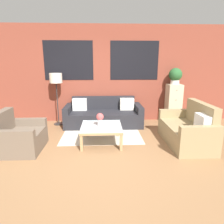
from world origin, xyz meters
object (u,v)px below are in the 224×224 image
potted_plant (175,75)px  drawer_cabinet (173,103)px  coffee_table (101,128)px  settee_vintage (188,130)px  couch_dark (104,115)px  floor_lamp (56,81)px  flower_vase (100,118)px  armchair_corner (20,137)px

potted_plant → drawer_cabinet: bearing=-90.0°
coffee_table → settee_vintage: bearing=-3.9°
couch_dark → floor_lamp: bearing=175.0°
settee_vintage → potted_plant: 1.99m
couch_dark → coffee_table: bearing=-92.3°
floor_lamp → drawer_cabinet: (3.38, 0.09, -0.69)m
settee_vintage → potted_plant: bearing=82.0°
coffee_table → floor_lamp: floor_lamp is taller
coffee_table → potted_plant: size_ratio=1.89×
couch_dark → drawer_cabinet: drawer_cabinet is taller
coffee_table → flower_vase: bearing=171.9°
coffee_table → potted_plant: 2.82m
armchair_corner → drawer_cabinet: size_ratio=0.82×
couch_dark → potted_plant: potted_plant is taller
potted_plant → settee_vintage: bearing=-98.0°
coffee_table → drawer_cabinet: bearing=35.8°
settee_vintage → coffee_table: bearing=176.1°
settee_vintage → couch_dark: bearing=141.6°
armchair_corner → coffee_table: (1.66, 0.29, 0.07)m
settee_vintage → drawer_cabinet: size_ratio=1.30×
couch_dark → flower_vase: bearing=-93.6°
coffee_table → drawer_cabinet: 2.63m
floor_lamp → flower_vase: size_ratio=5.17×
potted_plant → couch_dark: bearing=-174.3°
couch_dark → flower_vase: 1.36m
floor_lamp → flower_vase: floor_lamp is taller
armchair_corner → drawer_cabinet: (3.79, 1.82, 0.29)m
floor_lamp → drawer_cabinet: bearing=1.5°
settee_vintage → coffee_table: 1.90m
armchair_corner → flower_vase: bearing=10.1°
potted_plant → floor_lamp: bearing=-178.4°
armchair_corner → flower_vase: (1.63, 0.29, 0.29)m
settee_vintage → potted_plant: (0.23, 1.66, 1.07)m
settee_vintage → flower_vase: bearing=176.1°
settee_vintage → floor_lamp: 3.64m
settee_vintage → armchair_corner: 3.56m
drawer_cabinet → potted_plant: 0.82m
drawer_cabinet → flower_vase: (-2.16, -1.53, 0.00)m
armchair_corner → potted_plant: potted_plant is taller
drawer_cabinet → flower_vase: 2.65m
settee_vintage → armchair_corner: bearing=-177.4°
settee_vintage → floor_lamp: bearing=153.4°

